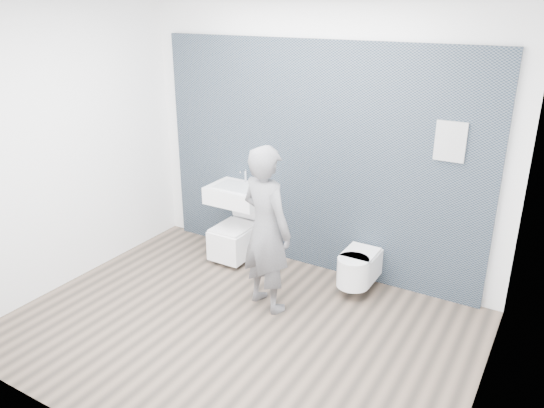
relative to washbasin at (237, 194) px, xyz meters
The scene contains 8 objects.
ground 1.64m from the washbasin, 56.38° to the right, with size 4.00×4.00×0.00m, color brown.
room_shell 1.75m from the washbasin, 56.38° to the right, with size 4.00×4.00×4.00m.
tile_wall 1.13m from the washbasin, 18.07° to the left, with size 3.60×0.06×2.40m, color black.
washbasin is the anchor object (origin of this frame).
toilet_square 0.52m from the washbasin, 90.00° to the right, with size 0.39×0.57×0.76m.
toilet_rounded 1.54m from the washbasin, ahead, with size 0.33×0.56×0.30m.
info_placard 2.28m from the washbasin, ahead, with size 0.27×0.03×0.36m, color white.
visitor 1.09m from the washbasin, 41.75° to the right, with size 0.58×0.38×1.59m, color slate.
Camera 1 is at (2.31, -3.29, 2.76)m, focal length 35.00 mm.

